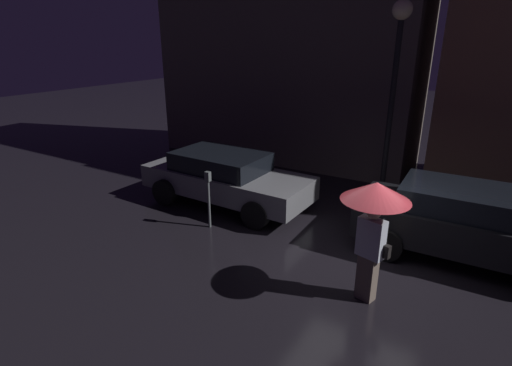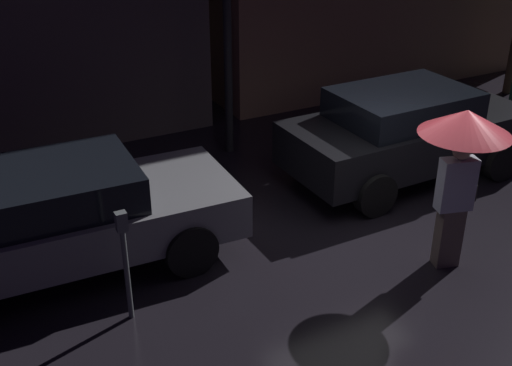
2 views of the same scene
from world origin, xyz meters
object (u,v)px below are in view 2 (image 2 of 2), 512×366
parked_car_grey (52,217)px  pedestrian_with_umbrella (463,144)px  parked_car_black (406,131)px  parking_meter (125,255)px

parked_car_grey → pedestrian_with_umbrella: size_ratio=2.18×
parked_car_grey → pedestrian_with_umbrella: 5.01m
parked_car_black → parking_meter: parked_car_black is taller
parked_car_black → parking_meter: size_ratio=2.97×
parked_car_grey → pedestrian_with_umbrella: bearing=-24.4°
parked_car_black → parked_car_grey: bearing=-179.6°
parked_car_grey → parked_car_black: (5.59, 0.12, 0.04)m
pedestrian_with_umbrella → parked_car_black: bearing=-101.0°
parking_meter → parked_car_black: bearing=16.3°
parked_car_black → pedestrian_with_umbrella: 2.75m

